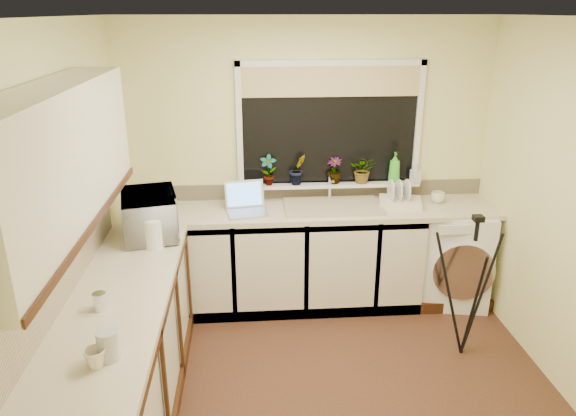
# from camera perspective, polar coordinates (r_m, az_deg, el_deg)

# --- Properties ---
(floor) EXTENTS (3.20, 3.20, 0.00)m
(floor) POSITION_cam_1_polar(r_m,az_deg,el_deg) (3.97, 4.15, -18.55)
(floor) COLOR brown
(floor) RESTS_ON ground
(ceiling) EXTENTS (3.20, 3.20, 0.00)m
(ceiling) POSITION_cam_1_polar(r_m,az_deg,el_deg) (3.09, 5.35, 19.55)
(ceiling) COLOR white
(ceiling) RESTS_ON ground
(wall_back) EXTENTS (3.20, 0.00, 3.20)m
(wall_back) POSITION_cam_1_polar(r_m,az_deg,el_deg) (4.75, 1.91, 4.89)
(wall_back) COLOR #F0EBA0
(wall_back) RESTS_ON ground
(wall_front) EXTENTS (3.20, 0.00, 3.20)m
(wall_front) POSITION_cam_1_polar(r_m,az_deg,el_deg) (2.06, 11.34, -17.85)
(wall_front) COLOR #F0EBA0
(wall_front) RESTS_ON ground
(wall_left) EXTENTS (0.00, 3.00, 3.00)m
(wall_left) POSITION_cam_1_polar(r_m,az_deg,el_deg) (3.48, -22.38, -2.57)
(wall_left) COLOR #F0EBA0
(wall_left) RESTS_ON ground
(base_cabinet_back) EXTENTS (2.55, 0.60, 0.86)m
(base_cabinet_back) POSITION_cam_1_polar(r_m,az_deg,el_deg) (4.73, -1.74, -5.50)
(base_cabinet_back) COLOR silver
(base_cabinet_back) RESTS_ON floor
(base_cabinet_left) EXTENTS (0.54, 2.40, 0.86)m
(base_cabinet_left) POSITION_cam_1_polar(r_m,az_deg,el_deg) (3.53, -17.22, -16.43)
(base_cabinet_left) COLOR silver
(base_cabinet_left) RESTS_ON floor
(worktop_back) EXTENTS (3.20, 0.60, 0.04)m
(worktop_back) POSITION_cam_1_polar(r_m,az_deg,el_deg) (4.57, 2.27, -0.28)
(worktop_back) COLOR beige
(worktop_back) RESTS_ON base_cabinet_back
(worktop_left) EXTENTS (0.60, 2.40, 0.04)m
(worktop_left) POSITION_cam_1_polar(r_m,az_deg,el_deg) (3.28, -18.04, -10.09)
(worktop_left) COLOR beige
(worktop_left) RESTS_ON base_cabinet_left
(upper_cabinet) EXTENTS (0.28, 1.90, 0.70)m
(upper_cabinet) POSITION_cam_1_polar(r_m,az_deg,el_deg) (2.85, -23.44, 4.68)
(upper_cabinet) COLOR silver
(upper_cabinet) RESTS_ON wall_left
(splashback_left) EXTENTS (0.02, 2.40, 0.45)m
(splashback_left) POSITION_cam_1_polar(r_m,az_deg,el_deg) (3.26, -23.46, -6.22)
(splashback_left) COLOR beige
(splashback_left) RESTS_ON wall_left
(splashback_back) EXTENTS (3.20, 0.02, 0.14)m
(splashback_back) POSITION_cam_1_polar(r_m,az_deg,el_deg) (4.81, 1.89, 1.92)
(splashback_back) COLOR beige
(splashback_back) RESTS_ON wall_back
(window_glass) EXTENTS (1.50, 0.02, 1.00)m
(window_glass) POSITION_cam_1_polar(r_m,az_deg,el_deg) (4.69, 4.44, 8.71)
(window_glass) COLOR black
(window_glass) RESTS_ON wall_back
(window_blind) EXTENTS (1.50, 0.02, 0.25)m
(window_blind) POSITION_cam_1_polar(r_m,az_deg,el_deg) (4.60, 4.62, 13.23)
(window_blind) COLOR tan
(window_blind) RESTS_ON wall_back
(windowsill) EXTENTS (1.60, 0.14, 0.03)m
(windowsill) POSITION_cam_1_polar(r_m,az_deg,el_deg) (4.76, 4.37, 2.50)
(windowsill) COLOR white
(windowsill) RESTS_ON wall_back
(sink) EXTENTS (0.82, 0.46, 0.03)m
(sink) POSITION_cam_1_polar(r_m,az_deg,el_deg) (4.59, 4.75, 0.17)
(sink) COLOR tan
(sink) RESTS_ON worktop_back
(faucet) EXTENTS (0.03, 0.03, 0.24)m
(faucet) POSITION_cam_1_polar(r_m,az_deg,el_deg) (4.72, 4.46, 2.14)
(faucet) COLOR silver
(faucet) RESTS_ON worktop_back
(washing_machine) EXTENTS (0.71, 0.70, 0.87)m
(washing_machine) POSITION_cam_1_polar(r_m,az_deg,el_deg) (5.03, 16.86, -4.71)
(washing_machine) COLOR white
(washing_machine) RESTS_ON floor
(laptop) EXTENTS (0.38, 0.37, 0.24)m
(laptop) POSITION_cam_1_polar(r_m,az_deg,el_deg) (4.49, -4.45, 0.42)
(laptop) COLOR #ABABB3
(laptop) RESTS_ON worktop_back
(kettle) EXTENTS (0.15, 0.15, 0.20)m
(kettle) POSITION_cam_1_polar(r_m,az_deg,el_deg) (3.92, -14.09, -2.62)
(kettle) COLOR white
(kettle) RESTS_ON worktop_left
(dish_rack) EXTENTS (0.40, 0.34, 0.05)m
(dish_rack) POSITION_cam_1_polar(r_m,az_deg,el_deg) (4.74, 11.80, 0.62)
(dish_rack) COLOR silver
(dish_rack) RESTS_ON worktop_back
(tripod) EXTENTS (0.73, 0.73, 1.13)m
(tripod) POSITION_cam_1_polar(r_m,az_deg,el_deg) (4.21, 18.67, -7.99)
(tripod) COLOR black
(tripod) RESTS_ON floor
(glass_jug) EXTENTS (0.11, 0.11, 0.15)m
(glass_jug) POSITION_cam_1_polar(r_m,az_deg,el_deg) (2.79, -18.56, -13.63)
(glass_jug) COLOR #B5BBC0
(glass_jug) RESTS_ON worktop_left
(steel_jar) EXTENTS (0.08, 0.08, 0.10)m
(steel_jar) POSITION_cam_1_polar(r_m,az_deg,el_deg) (3.23, -19.34, -9.34)
(steel_jar) COLOR silver
(steel_jar) RESTS_ON worktop_left
(microwave) EXTENTS (0.50, 0.64, 0.32)m
(microwave) POSITION_cam_1_polar(r_m,az_deg,el_deg) (4.12, -14.43, -0.68)
(microwave) COLOR white
(microwave) RESTS_ON worktop_left
(plant_a) EXTENTS (0.15, 0.12, 0.27)m
(plant_a) POSITION_cam_1_polar(r_m,az_deg,el_deg) (4.65, -2.11, 4.03)
(plant_a) COLOR #999999
(plant_a) RESTS_ON windowsill
(plant_b) EXTENTS (0.18, 0.17, 0.27)m
(plant_b) POSITION_cam_1_polar(r_m,az_deg,el_deg) (4.67, 1.03, 4.10)
(plant_b) COLOR #999999
(plant_b) RESTS_ON windowsill
(plant_c) EXTENTS (0.17, 0.17, 0.23)m
(plant_c) POSITION_cam_1_polar(r_m,az_deg,el_deg) (4.73, 4.92, 4.00)
(plant_c) COLOR #999999
(plant_c) RESTS_ON windowsill
(plant_d) EXTENTS (0.25, 0.23, 0.24)m
(plant_d) POSITION_cam_1_polar(r_m,az_deg,el_deg) (4.77, 7.97, 4.05)
(plant_d) COLOR #999999
(plant_d) RESTS_ON windowsill
(soap_bottle_green) EXTENTS (0.11, 0.11, 0.26)m
(soap_bottle_green) POSITION_cam_1_polar(r_m,az_deg,el_deg) (4.84, 11.24, 4.27)
(soap_bottle_green) COLOR green
(soap_bottle_green) RESTS_ON windowsill
(soap_bottle_clear) EXTENTS (0.09, 0.09, 0.17)m
(soap_bottle_clear) POSITION_cam_1_polar(r_m,az_deg,el_deg) (4.87, 13.40, 3.62)
(soap_bottle_clear) COLOR #999999
(soap_bottle_clear) RESTS_ON windowsill
(cup_back) EXTENTS (0.13, 0.13, 0.09)m
(cup_back) POSITION_cam_1_polar(r_m,az_deg,el_deg) (4.87, 15.61, 1.09)
(cup_back) COLOR white
(cup_back) RESTS_ON worktop_back
(cup_left) EXTENTS (0.13, 0.13, 0.10)m
(cup_left) POSITION_cam_1_polar(r_m,az_deg,el_deg) (2.77, -19.78, -14.78)
(cup_left) COLOR #F2DEC7
(cup_left) RESTS_ON worktop_left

